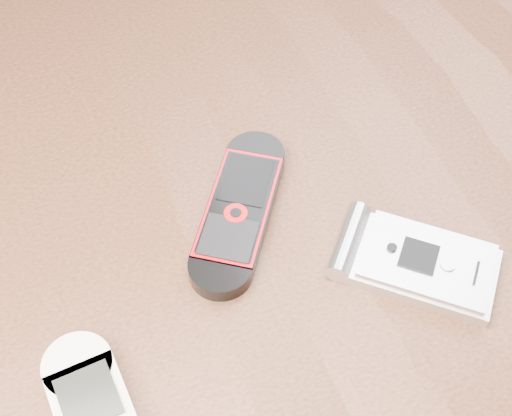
# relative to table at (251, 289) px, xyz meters

# --- Properties ---
(table) EXTENTS (1.20, 0.80, 0.75)m
(table) POSITION_rel_table_xyz_m (0.00, 0.00, 0.00)
(table) COLOR black
(table) RESTS_ON ground
(nokia_black_red) EXTENTS (0.13, 0.15, 0.02)m
(nokia_black_red) POSITION_rel_table_xyz_m (-0.01, 0.01, 0.11)
(nokia_black_red) COLOR black
(nokia_black_red) RESTS_ON table
(motorola_razr) EXTENTS (0.13, 0.13, 0.02)m
(motorola_razr) POSITION_rel_table_xyz_m (0.09, -0.09, 0.11)
(motorola_razr) COLOR silver
(motorola_razr) RESTS_ON table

